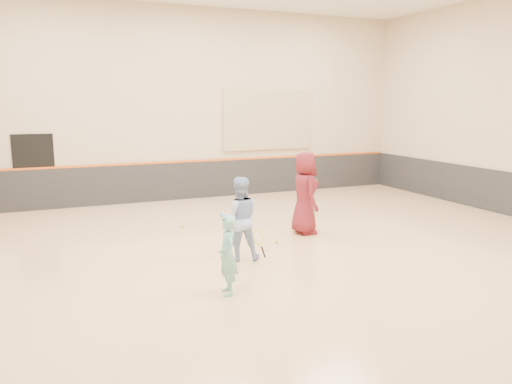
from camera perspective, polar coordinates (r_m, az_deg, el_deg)
name	(u,v)px	position (r m, az deg, el deg)	size (l,w,h in m)	color
room	(263,211)	(10.58, 0.78, -2.15)	(15.04, 12.04, 6.22)	tan
wainscot_back	(188,180)	(16.18, -7.73, 1.32)	(14.90, 0.04, 1.20)	#232326
accent_stripe	(188,161)	(16.08, -7.78, 3.50)	(14.90, 0.03, 0.06)	#D85914
acoustic_panel	(268,120)	(16.92, 1.41, 8.26)	(3.20, 0.08, 2.00)	tan
doorway	(35,173)	(15.58, -23.98, 2.04)	(1.10, 0.05, 2.20)	black
girl	(228,255)	(8.10, -3.27, -7.23)	(0.48, 0.31, 1.31)	#68B5B3
instructor	(239,218)	(9.82, -1.92, -3.04)	(0.81, 0.63, 1.66)	#91ADE0
young_man	(305,193)	(11.81, 5.58, -0.11)	(0.95, 0.62, 1.94)	maroon
held_racket	(258,237)	(9.61, 0.27, -5.19)	(0.30, 0.30, 0.64)	#B5C62B
spare_racket	(230,231)	(11.91, -3.03, -4.51)	(0.72, 0.72, 0.11)	#C4DC30
ball_under_racket	(277,242)	(11.12, 2.39, -5.70)	(0.07, 0.07, 0.07)	gold
ball_in_hand	(316,181)	(11.69, 6.84, 1.29)	(0.07, 0.07, 0.07)	#CEE836
ball_beside_spare	(182,227)	(12.55, -8.44, -3.94)	(0.07, 0.07, 0.07)	#B4C82E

